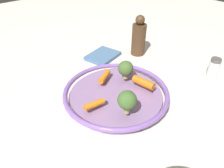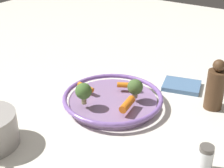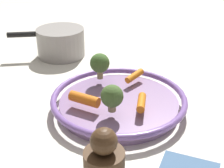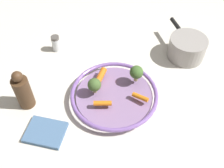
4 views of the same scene
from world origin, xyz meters
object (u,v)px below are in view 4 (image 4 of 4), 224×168
at_px(pepper_mill, 23,91).
at_px(saucepan, 187,48).
at_px(baby_carrot_near_rim, 103,103).
at_px(broccoli_floret_small, 94,85).
at_px(dish_towel, 46,132).
at_px(salt_shaker, 56,43).
at_px(serving_bowl, 114,95).
at_px(broccoli_floret_edge, 136,72).
at_px(baby_carrot_left, 101,76).
at_px(baby_carrot_right, 140,97).

bearing_deg(pepper_mill, saucepan, 49.38).
height_order(baby_carrot_near_rim, saucepan, saucepan).
distance_m(baby_carrot_near_rim, saucepan, 0.42).
xyz_separation_m(baby_carrot_near_rim, pepper_mill, (-0.24, -0.09, 0.02)).
bearing_deg(broccoli_floret_small, dish_towel, -109.59).
bearing_deg(salt_shaker, serving_bowl, -20.67).
bearing_deg(salt_shaker, saucepan, 22.87).
bearing_deg(dish_towel, pepper_mill, 151.87).
bearing_deg(baby_carrot_near_rim, dish_towel, -127.45).
height_order(baby_carrot_near_rim, salt_shaker, salt_shaker).
bearing_deg(broccoli_floret_small, broccoli_floret_edge, 46.89).
height_order(broccoli_floret_edge, broccoli_floret_small, broccoli_floret_edge).
bearing_deg(broccoli_floret_edge, broccoli_floret_small, -133.11).
relative_size(baby_carrot_near_rim, broccoli_floret_small, 1.03).
relative_size(serving_bowl, broccoli_floret_edge, 4.73).
xyz_separation_m(broccoli_floret_edge, salt_shaker, (-0.36, 0.04, -0.04)).
height_order(baby_carrot_near_rim, baby_carrot_left, baby_carrot_left).
bearing_deg(serving_bowl, baby_carrot_near_rim, -99.07).
bearing_deg(baby_carrot_left, broccoli_floret_edge, 22.54).
xyz_separation_m(serving_bowl, broccoli_floret_small, (-0.06, -0.03, 0.05)).
height_order(baby_carrot_near_rim, broccoli_floret_small, broccoli_floret_small).
bearing_deg(pepper_mill, dish_towel, -28.13).
xyz_separation_m(salt_shaker, saucepan, (0.47, 0.20, 0.01)).
distance_m(serving_bowl, baby_carrot_right, 0.09).
bearing_deg(serving_bowl, broccoli_floret_edge, 63.45).
distance_m(baby_carrot_near_rim, broccoli_floret_small, 0.07).
relative_size(baby_carrot_right, salt_shaker, 0.84).
bearing_deg(broccoli_floret_edge, dish_towel, -119.49).
height_order(broccoli_floret_small, dish_towel, broccoli_floret_small).
relative_size(salt_shaker, pepper_mill, 0.43).
height_order(baby_carrot_near_rim, dish_towel, baby_carrot_near_rim).
distance_m(pepper_mill, saucepan, 0.62).
bearing_deg(baby_carrot_left, pepper_mill, -133.87).
xyz_separation_m(baby_carrot_left, dish_towel, (-0.06, -0.25, -0.04)).
bearing_deg(serving_bowl, dish_towel, -120.58).
distance_m(broccoli_floret_small, salt_shaker, 0.30).
distance_m(baby_carrot_right, broccoli_floret_small, 0.15).
distance_m(baby_carrot_left, salt_shaker, 0.26).
relative_size(serving_bowl, baby_carrot_right, 5.33).
distance_m(broccoli_floret_edge, salt_shaker, 0.37).
xyz_separation_m(baby_carrot_right, pepper_mill, (-0.34, -0.17, 0.02)).
height_order(broccoli_floret_edge, salt_shaker, broccoli_floret_edge).
distance_m(serving_bowl, baby_carrot_left, 0.08).
xyz_separation_m(baby_carrot_near_rim, baby_carrot_left, (-0.06, 0.10, 0.00)).
height_order(serving_bowl, saucepan, saucepan).
distance_m(serving_bowl, baby_carrot_near_rim, 0.07).
bearing_deg(broccoli_floret_small, salt_shaker, 150.74).
relative_size(saucepan, dish_towel, 1.61).
distance_m(saucepan, dish_towel, 0.61).
bearing_deg(pepper_mill, serving_bowl, 30.98).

